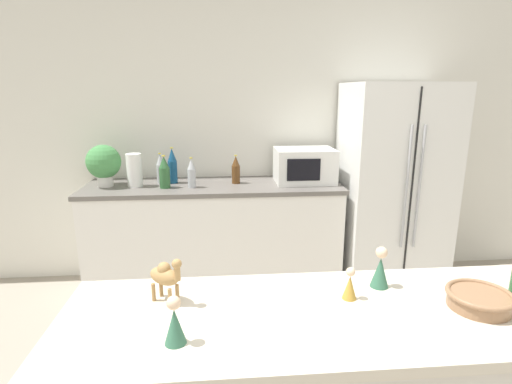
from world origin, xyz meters
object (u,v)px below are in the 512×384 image
Objects in this scene: back_bottle_1 at (236,170)px; back_bottle_3 at (172,166)px; back_bottle_2 at (160,169)px; back_bottle_0 at (192,173)px; potted_plant at (104,163)px; fruit_bowl at (479,299)px; wise_man_figurine_crimson at (350,285)px; paper_towel_roll at (134,170)px; refrigerator at (392,188)px; wise_man_figurine_blue at (175,323)px; camel_figurine at (166,275)px; wise_man_figurine_purple at (380,270)px; back_bottle_4 at (164,172)px; microwave at (304,166)px.

back_bottle_3 reaches higher than back_bottle_1.
back_bottle_0 is at bearing -32.28° from back_bottle_2.
potted_plant is 1.41× the size of back_bottle_1.
wise_man_figurine_crimson reaches higher than fruit_bowl.
back_bottle_3 is at bearing 19.16° from paper_towel_roll.
fruit_bowl is at bearing -71.27° from back_bottle_1.
refrigerator reaches higher than fruit_bowl.
potted_plant is at bearing 109.82° from wise_man_figurine_blue.
refrigerator is 7.26× the size of back_bottle_1.
potted_plant is 1.26× the size of paper_towel_roll.
camel_figurine is (0.05, -1.87, 0.04)m from back_bottle_0.
camel_figurine reaches higher than fruit_bowl.
potted_plant is 2.44m from wise_man_figurine_purple.
potted_plant is at bearing -179.11° from back_bottle_1.
wise_man_figurine_purple is at bearing -61.91° from back_bottle_2.
camel_figurine is at bearing -84.03° from back_bottle_3.
refrigerator is 1.88m from back_bottle_4.
microwave reaches higher than camel_figurine.
wise_man_figurine_blue is (0.10, -2.10, 0.01)m from back_bottle_0.
back_bottle_1 is 1.99m from wise_man_figurine_purple.
refrigerator is 7.14× the size of back_bottle_0.
potted_plant is at bearing 124.14° from wise_man_figurine_crimson.
back_bottle_1 is 0.94× the size of back_bottle_2.
back_bottle_3 is 2.29m from wise_man_figurine_blue.
back_bottle_4 is 2.09m from wise_man_figurine_purple.
back_bottle_3 reaches higher than camel_figurine.
back_bottle_2 is at bearing 177.44° from microwave.
refrigerator is 5.78× the size of back_bottle_3.
back_bottle_0 is 1.65× the size of wise_man_figurine_blue.
wise_man_figurine_blue reaches higher than fruit_bowl.
back_bottle_0 is at bearing 109.26° from wise_man_figurine_crimson.
back_bottle_0 is at bearing -172.95° from microwave.
back_bottle_1 is at bearing 18.57° from back_bottle_0.
potted_plant reaches higher than wise_man_figurine_blue.
back_bottle_2 is (0.43, 0.06, -0.07)m from potted_plant.
wise_man_figurine_crimson is at bearing -97.28° from microwave.
camel_figurine is at bearing -113.81° from microwave.
back_bottle_1 is 1.63× the size of wise_man_figurine_blue.
back_bottle_4 reaches higher than wise_man_figurine_blue.
fruit_bowl is at bearing -7.05° from camel_figurine.
paper_towel_roll is at bearing 126.35° from fruit_bowl.
fruit_bowl is (1.52, -2.07, -0.04)m from paper_towel_roll.
back_bottle_3 is 2.05m from camel_figurine.
camel_figurine is at bearing -176.75° from wise_man_figurine_purple.
back_bottle_2 reaches higher than fruit_bowl.
potted_plant is at bearing 171.64° from back_bottle_0.
fruit_bowl is at bearing -57.42° from back_bottle_4.
back_bottle_4 is (-1.13, -0.11, -0.02)m from microwave.
refrigerator reaches higher than camel_figurine.
microwave is at bearing -2.56° from back_bottle_2.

